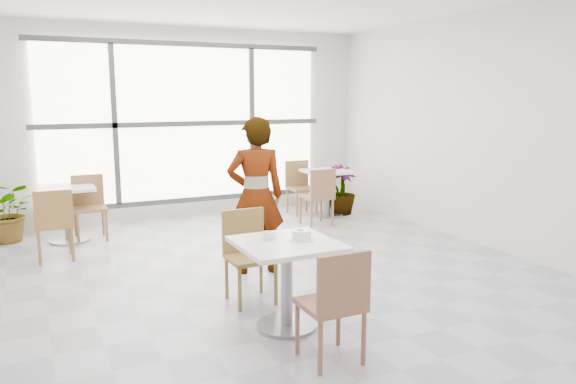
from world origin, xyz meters
name	(u,v)px	position (x,y,z in m)	size (l,w,h in m)	color
floor	(276,279)	(0.00, 0.00, 0.00)	(7.00, 7.00, 0.00)	#9E9EA5
wall_back	(186,123)	(0.00, 3.50, 1.50)	(6.00, 6.00, 0.00)	silver
wall_right	(493,131)	(3.00, 0.00, 1.50)	(7.00, 7.00, 0.00)	silver
window	(187,124)	(0.00, 3.44, 1.50)	(4.60, 0.07, 2.52)	white
main_table	(287,268)	(-0.42, -1.16, 0.52)	(0.80, 0.80, 0.75)	white
chair_near	(336,299)	(-0.38, -1.90, 0.50)	(0.42, 0.42, 0.87)	brown
chair_far	(247,249)	(-0.48, -0.40, 0.50)	(0.42, 0.42, 0.87)	olive
oatmeal_bowl	(302,235)	(-0.28, -1.15, 0.79)	(0.21, 0.21, 0.10)	white
coffee_cup	(268,236)	(-0.54, -1.03, 0.78)	(0.16, 0.13, 0.07)	white
person	(256,196)	(-0.09, 0.33, 0.86)	(0.63, 0.41, 1.72)	black
bg_table_left	(67,206)	(-1.88, 2.62, 0.49)	(0.70, 0.70, 0.75)	white
bg_table_right	(327,186)	(2.06, 2.53, 0.49)	(0.70, 0.70, 0.75)	white
bg_chair_left_near	(54,220)	(-2.09, 1.71, 0.50)	(0.42, 0.42, 0.87)	olive
bg_chair_left_far	(89,202)	(-1.60, 2.67, 0.50)	(0.42, 0.42, 0.87)	#8F623C
bg_chair_right_near	(319,193)	(1.59, 1.95, 0.50)	(0.42, 0.42, 0.87)	#8C5F3F
bg_chair_right_far	(300,183)	(1.74, 2.90, 0.50)	(0.42, 0.42, 0.87)	olive
plant_left	(9,212)	(-2.59, 2.95, 0.40)	(0.73, 0.63, 0.81)	#508B4E
plant_right	(342,190)	(2.32, 2.53, 0.41)	(0.46, 0.46, 0.82)	#48783B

